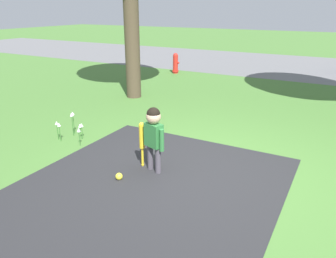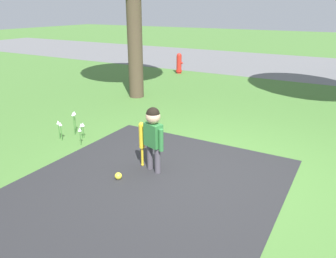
{
  "view_description": "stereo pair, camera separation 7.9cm",
  "coord_description": "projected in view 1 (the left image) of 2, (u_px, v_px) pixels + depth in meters",
  "views": [
    {
      "loc": [
        1.52,
        -3.87,
        2.17
      ],
      "look_at": [
        -0.63,
        0.04,
        0.5
      ],
      "focal_mm": 35.0,
      "sensor_mm": 36.0,
      "label": 1
    },
    {
      "loc": [
        1.59,
        -3.83,
        2.17
      ],
      "look_at": [
        -0.63,
        0.04,
        0.5
      ],
      "focal_mm": 35.0,
      "sensor_mm": 36.0,
      "label": 2
    }
  ],
  "objects": [
    {
      "name": "sports_ball",
      "position": [
        119.0,
        176.0,
        4.36
      ],
      "size": [
        0.1,
        0.1,
        0.1
      ],
      "color": "yellow",
      "rests_on": "ground"
    },
    {
      "name": "ground_plane",
      "position": [
        206.0,
        170.0,
        4.62
      ],
      "size": [
        60.0,
        60.0,
        0.0
      ],
      "primitive_type": "plane",
      "color": "#477533"
    },
    {
      "name": "child",
      "position": [
        154.0,
        131.0,
        4.4
      ],
      "size": [
        0.37,
        0.21,
        0.93
      ],
      "rotation": [
        0.0,
        0.0,
        -0.3
      ],
      "color": "#4C4751",
      "rests_on": "ground"
    },
    {
      "name": "baseball_bat",
      "position": [
        142.0,
        138.0,
        4.6
      ],
      "size": [
        0.08,
        0.08,
        0.67
      ],
      "color": "yellow",
      "rests_on": "ground"
    },
    {
      "name": "flower_bed",
      "position": [
        71.0,
        123.0,
        5.62
      ],
      "size": [
        0.57,
        0.44,
        0.43
      ],
      "color": "#38702D",
      "rests_on": "ground"
    },
    {
      "name": "fire_hydrant",
      "position": [
        175.0,
        63.0,
        11.25
      ],
      "size": [
        0.24,
        0.22,
        0.69
      ],
      "color": "red",
      "rests_on": "ground"
    },
    {
      "name": "street_strip",
      "position": [
        304.0,
        67.0,
        12.59
      ],
      "size": [
        40.0,
        6.0,
        0.01
      ],
      "color": "slate",
      "rests_on": "ground"
    }
  ]
}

